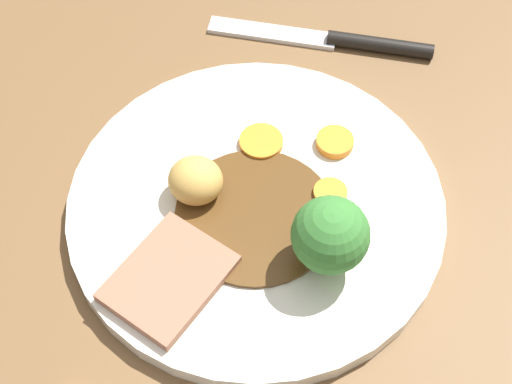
% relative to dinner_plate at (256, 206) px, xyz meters
% --- Properties ---
extents(dining_table, '(1.20, 0.84, 0.04)m').
position_rel_dinner_plate_xyz_m(dining_table, '(-0.01, 0.02, -0.02)').
color(dining_table, brown).
rests_on(dining_table, ground).
extents(dinner_plate, '(0.26, 0.26, 0.01)m').
position_rel_dinner_plate_xyz_m(dinner_plate, '(0.00, 0.00, 0.00)').
color(dinner_plate, silver).
rests_on(dinner_plate, dining_table).
extents(gravy_pool, '(0.11, 0.11, 0.00)m').
position_rel_dinner_plate_xyz_m(gravy_pool, '(-0.01, -0.00, 0.01)').
color(gravy_pool, '#563819').
rests_on(gravy_pool, dinner_plate).
extents(meat_slice_main, '(0.09, 0.08, 0.01)m').
position_rel_dinner_plate_xyz_m(meat_slice_main, '(-0.07, 0.04, 0.01)').
color(meat_slice_main, '#9E664C').
rests_on(meat_slice_main, dinner_plate).
extents(roast_potato_left, '(0.04, 0.04, 0.03)m').
position_rel_dinner_plate_xyz_m(roast_potato_left, '(-0.00, 0.04, 0.02)').
color(roast_potato_left, tan).
rests_on(roast_potato_left, dinner_plate).
extents(carrot_coin_front, '(0.02, 0.02, 0.01)m').
position_rel_dinner_plate_xyz_m(carrot_coin_front, '(0.01, -0.05, 0.01)').
color(carrot_coin_front, orange).
rests_on(carrot_coin_front, dinner_plate).
extents(carrot_coin_back, '(0.03, 0.03, 0.01)m').
position_rel_dinner_plate_xyz_m(carrot_coin_back, '(0.06, -0.05, 0.01)').
color(carrot_coin_back, orange).
rests_on(carrot_coin_back, dinner_plate).
extents(carrot_coin_side, '(0.03, 0.03, 0.01)m').
position_rel_dinner_plate_xyz_m(carrot_coin_side, '(0.05, 0.01, 0.01)').
color(carrot_coin_side, orange).
rests_on(carrot_coin_side, dinner_plate).
extents(broccoli_floret, '(0.05, 0.05, 0.06)m').
position_rel_dinner_plate_xyz_m(broccoli_floret, '(-0.04, -0.05, 0.04)').
color(broccoli_floret, '#8CB766').
rests_on(broccoli_floret, dinner_plate).
extents(knife, '(0.02, 0.19, 0.01)m').
position_rel_dinner_plate_xyz_m(knife, '(0.17, -0.03, -0.00)').
color(knife, black).
rests_on(knife, dining_table).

